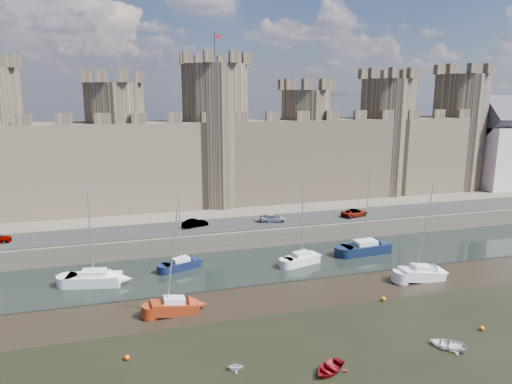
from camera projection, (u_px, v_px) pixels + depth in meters
ground at (317, 384)px, 33.48m from camera, size 160.00×160.00×0.00m
water_channel at (240, 267)px, 56.04m from camera, size 160.00×12.00×0.08m
quay at (196, 196)px, 89.65m from camera, size 160.00×60.00×2.50m
road at (223, 225)px, 64.92m from camera, size 160.00×7.00×0.10m
castle at (201, 150)px, 76.00m from camera, size 108.50×11.00×29.00m
car_1 at (195, 223)px, 63.88m from camera, size 3.86×2.35×1.20m
car_2 at (273, 219)px, 66.33m from camera, size 4.23×2.54×1.15m
car_3 at (355, 213)px, 69.45m from camera, size 4.77×3.08×1.22m
sailboat_0 at (94, 278)px, 50.45m from camera, size 6.16×3.42×10.89m
sailboat_1 at (181, 264)px, 55.12m from camera, size 4.81×3.12×8.99m
sailboat_2 at (301, 258)px, 56.69m from camera, size 4.94×3.02×9.98m
sailboat_3 at (365, 248)px, 60.52m from camera, size 6.64×2.97×11.36m
sailboat_4 at (174, 306)px, 43.99m from camera, size 4.66×2.04×10.66m
sailboat_5 at (421, 273)px, 52.00m from camera, size 5.25×2.15×11.23m
dinghy_2 at (448, 345)px, 38.11m from camera, size 3.45×3.52×0.60m
dinghy_3 at (235, 366)px, 35.02m from camera, size 1.47×1.34×0.66m
dinghy_4 at (329, 369)px, 34.74m from camera, size 3.72×3.43×0.63m
buoy_1 at (127, 358)px, 36.38m from camera, size 0.43×0.43×0.43m
buoy_3 at (383, 299)px, 46.82m from camera, size 0.46×0.46×0.46m
buoy_5 at (482, 328)px, 40.99m from camera, size 0.42×0.42×0.42m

